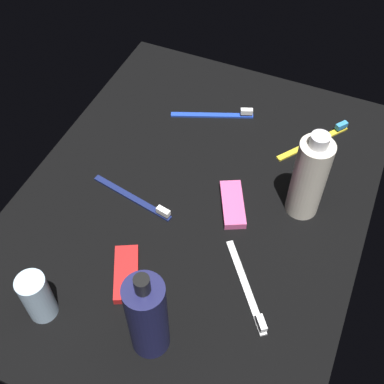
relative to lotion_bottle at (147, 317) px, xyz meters
The scene contains 10 objects.
ground_plane 29.50cm from the lotion_bottle, 169.99° to the right, with size 84.00×64.00×1.20cm, color black.
lotion_bottle is the anchor object (origin of this frame).
bodywash_bottle 37.40cm from the lotion_bottle, 157.15° to the left, with size 6.03×6.03×19.03cm.
deodorant_stick 18.70cm from the lotion_bottle, 82.54° to the right, with size 4.63×4.63×9.80cm, color silver.
toothbrush_blue 52.95cm from the lotion_bottle, 169.94° to the right, with size 7.79×17.16×2.10cm.
toothbrush_navy 28.93cm from the lotion_bottle, 148.19° to the right, with size 4.64×17.89×2.10cm.
toothbrush_yellow 54.71cm from the lotion_bottle, 166.17° to the left, with size 15.24×11.59×2.10cm.
toothbrush_white 19.48cm from the lotion_bottle, 141.23° to the left, with size 14.92×12.03×2.10cm.
snack_bar_red 14.63cm from the lotion_bottle, 134.19° to the right, with size 10.40×4.00×1.50cm, color red.
snack_bar_pink 30.70cm from the lotion_bottle, behind, with size 10.40×4.00×1.50cm, color #E55999.
Camera 1 is at (53.23, 22.85, 76.00)cm, focal length 47.01 mm.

